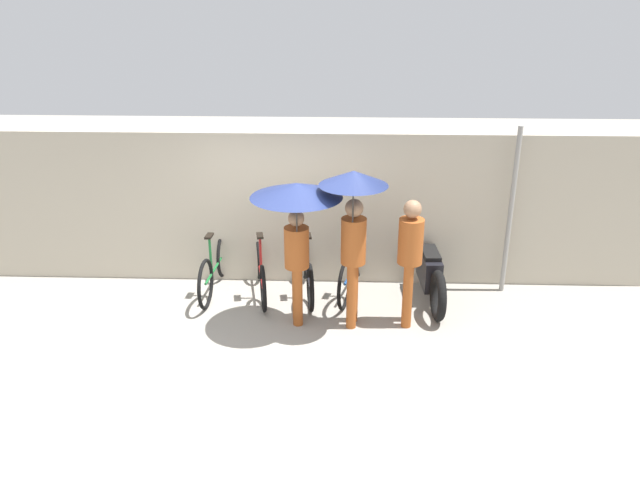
{
  "coord_description": "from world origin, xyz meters",
  "views": [
    {
      "loc": [
        0.82,
        -6.65,
        4.14
      ],
      "look_at": [
        0.54,
        1.12,
        1.0
      ],
      "focal_mm": 35.0,
      "sensor_mm": 36.0,
      "label": 1
    }
  ],
  "objects": [
    {
      "name": "ground_plane",
      "position": [
        0.0,
        0.0,
        0.0
      ],
      "size": [
        30.0,
        30.0,
        0.0
      ],
      "primitive_type": "plane",
      "color": "gray"
    },
    {
      "name": "back_wall",
      "position": [
        0.0,
        1.98,
        1.13
      ],
      "size": [
        11.1,
        0.12,
        2.27
      ],
      "color": "#B2A893",
      "rests_on": "ground"
    },
    {
      "name": "parked_bicycle_0",
      "position": [
        -1.01,
        1.56,
        0.37
      ],
      "size": [
        0.44,
        1.76,
        1.01
      ],
      "rotation": [
        0.0,
        0.0,
        1.52
      ],
      "color": "black",
      "rests_on": "ground"
    },
    {
      "name": "parked_bicycle_1",
      "position": [
        -0.34,
        1.51,
        0.35
      ],
      "size": [
        0.51,
        1.7,
        0.99
      ],
      "rotation": [
        0.0,
        0.0,
        1.77
      ],
      "color": "black",
      "rests_on": "ground"
    },
    {
      "name": "parked_bicycle_2",
      "position": [
        0.34,
        1.54,
        0.36
      ],
      "size": [
        0.44,
        1.73,
        0.98
      ],
      "rotation": [
        0.0,
        0.0,
        1.71
      ],
      "color": "black",
      "rests_on": "ground"
    },
    {
      "name": "parked_bicycle_3",
      "position": [
        1.01,
        1.62,
        0.38
      ],
      "size": [
        0.59,
        1.77,
        1.03
      ],
      "rotation": [
        0.0,
        0.0,
        1.33
      ],
      "color": "black",
      "rests_on": "ground"
    },
    {
      "name": "pedestrian_leading",
      "position": [
        0.27,
        0.58,
        1.61
      ],
      "size": [
        1.14,
        1.14,
        1.97
      ],
      "rotation": [
        0.0,
        0.0,
        3.26
      ],
      "color": "#9E4C1E",
      "rests_on": "ground"
    },
    {
      "name": "pedestrian_center",
      "position": [
        0.97,
        0.56,
        1.59
      ],
      "size": [
        0.84,
        0.84,
        2.14
      ],
      "rotation": [
        0.0,
        0.0,
        3.01
      ],
      "color": "#9E4C1E",
      "rests_on": "ground"
    },
    {
      "name": "pedestrian_trailing",
      "position": [
        1.7,
        0.68,
        1.01
      ],
      "size": [
        0.32,
        0.32,
        1.72
      ],
      "rotation": [
        0.0,
        0.0,
        3.02
      ],
      "color": "#9E4C1E",
      "rests_on": "ground"
    },
    {
      "name": "motorcycle",
      "position": [
        2.09,
        1.5,
        0.39
      ],
      "size": [
        0.58,
        2.07,
        0.91
      ],
      "rotation": [
        0.0,
        0.0,
        1.62
      ],
      "color": "black",
      "rests_on": "ground"
    },
    {
      "name": "awning_pole",
      "position": [
        3.2,
        1.71,
        1.22
      ],
      "size": [
        0.07,
        0.07,
        2.44
      ],
      "color": "gray",
      "rests_on": "ground"
    }
  ]
}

